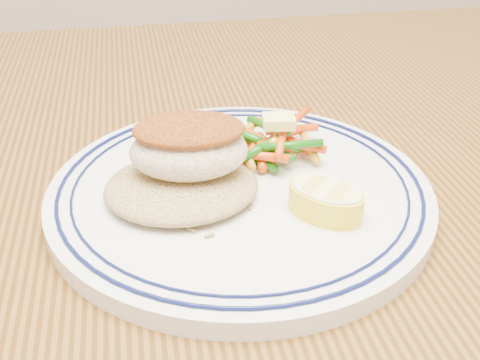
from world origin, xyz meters
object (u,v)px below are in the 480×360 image
plate (240,192)px  vegetable_pile (271,143)px  rice_pilaf (181,183)px  lemon_wedge (326,199)px  fish_fillet (189,146)px  dining_table (240,263)px

plate → vegetable_pile: (0.03, 0.04, 0.02)m
rice_pilaf → lemon_wedge: 0.11m
plate → vegetable_pile: bearing=50.4°
rice_pilaf → fish_fillet: bearing=45.6°
plate → fish_fillet: bearing=177.6°
fish_fillet → vegetable_pile: (0.07, 0.04, -0.02)m
dining_table → plate: plate is taller
plate → rice_pilaf: size_ratio=2.56×
plate → lemon_wedge: size_ratio=3.99×
dining_table → rice_pilaf: (-0.05, -0.05, 0.12)m
plate → vegetable_pile: size_ratio=3.04×
plate → lemon_wedge: bearing=-43.6°
fish_fillet → lemon_wedge: fish_fillet is taller
rice_pilaf → lemon_wedge: same height
plate → vegetable_pile: vegetable_pile is taller
fish_fillet → plate: bearing=-2.4°
plate → vegetable_pile: 0.06m
plate → lemon_wedge: lemon_wedge is taller
rice_pilaf → fish_fillet: (0.01, 0.01, 0.03)m
fish_fillet → vegetable_pile: 0.09m
vegetable_pile → lemon_wedge: (0.02, -0.09, -0.00)m
rice_pilaf → fish_fillet: fish_fillet is taller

